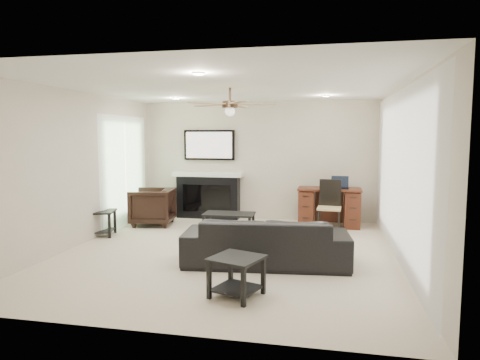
{
  "coord_description": "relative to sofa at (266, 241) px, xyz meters",
  "views": [
    {
      "loc": [
        1.46,
        -6.24,
        1.79
      ],
      "look_at": [
        0.05,
        0.59,
        1.06
      ],
      "focal_mm": 32.0,
      "sensor_mm": 36.0,
      "label": 1
    }
  ],
  "objects": [
    {
      "name": "fireplace_unit",
      "position": [
        -1.7,
        3.06,
        0.62
      ],
      "size": [
        1.52,
        0.34,
        1.91
      ],
      "primitive_type": "cube",
      "color": "black",
      "rests_on": "ground"
    },
    {
      "name": "coffee_table",
      "position": [
        -0.9,
        1.6,
        -0.13
      ],
      "size": [
        0.91,
        0.52,
        0.4
      ],
      "primitive_type": "cube",
      "rotation": [
        0.0,
        0.0,
        0.02
      ],
      "color": "black",
      "rests_on": "ground"
    },
    {
      "name": "desk",
      "position": [
        0.86,
        2.73,
        0.05
      ],
      "size": [
        1.22,
        0.56,
        0.76
      ],
      "primitive_type": "cube",
      "color": "#3C180F",
      "rests_on": "ground"
    },
    {
      "name": "end_table_left",
      "position": [
        -3.15,
        1.1,
        -0.11
      ],
      "size": [
        0.61,
        0.61,
        0.45
      ],
      "primitive_type": "cube",
      "rotation": [
        0.0,
        0.0,
        0.26
      ],
      "color": "black",
      "rests_on": "ground"
    },
    {
      "name": "room_shell",
      "position": [
        -0.45,
        0.56,
        1.35
      ],
      "size": [
        5.5,
        5.54,
        2.52
      ],
      "color": "beige",
      "rests_on": "ground"
    },
    {
      "name": "armchair",
      "position": [
        -2.6,
        2.15,
        0.04
      ],
      "size": [
        0.92,
        0.9,
        0.74
      ],
      "primitive_type": "imported",
      "rotation": [
        0.0,
        0.0,
        -1.43
      ],
      "color": "black",
      "rests_on": "ground"
    },
    {
      "name": "end_table_near",
      "position": [
        -0.15,
        -1.25,
        -0.11
      ],
      "size": [
        0.66,
        0.66,
        0.45
      ],
      "primitive_type": "cube",
      "rotation": [
        0.0,
        0.0,
        -0.34
      ],
      "color": "black",
      "rests_on": "ground"
    },
    {
      "name": "sofa",
      "position": [
        0.0,
        0.0,
        0.0
      ],
      "size": [
        2.34,
        1.11,
        0.66
      ],
      "primitive_type": "imported",
      "rotation": [
        0.0,
        0.0,
        3.24
      ],
      "color": "black",
      "rests_on": "ground"
    },
    {
      "name": "laptop",
      "position": [
        1.06,
        2.71,
        0.54
      ],
      "size": [
        0.33,
        0.24,
        0.23
      ],
      "primitive_type": "cube",
      "color": "black",
      "rests_on": "desk"
    },
    {
      "name": "desk_chair",
      "position": [
        0.86,
        2.18,
        0.15
      ],
      "size": [
        0.45,
        0.47,
        0.97
      ],
      "primitive_type": "cube",
      "rotation": [
        0.0,
        0.0,
        -0.07
      ],
      "color": "black",
      "rests_on": "ground"
    }
  ]
}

